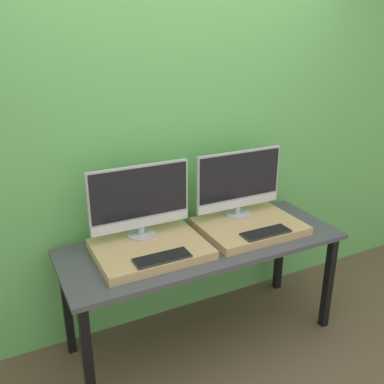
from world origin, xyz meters
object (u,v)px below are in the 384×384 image
(keyboard_left, at_px, (162,258))
(monitor_right, at_px, (239,182))
(monitor_left, at_px, (140,199))
(keyboard_right, at_px, (266,232))

(keyboard_left, bearing_deg, monitor_right, 25.02)
(monitor_left, xyz_separation_m, keyboard_left, (0.00, -0.33, -0.23))
(keyboard_left, height_order, monitor_right, monitor_right)
(monitor_left, relative_size, monitor_right, 1.00)
(monitor_right, bearing_deg, keyboard_right, -90.00)
(monitor_right, height_order, keyboard_right, monitor_right)
(keyboard_left, relative_size, keyboard_right, 1.00)
(keyboard_right, bearing_deg, monitor_right, 90.00)
(monitor_left, height_order, keyboard_right, monitor_left)
(monitor_left, distance_m, keyboard_left, 0.40)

